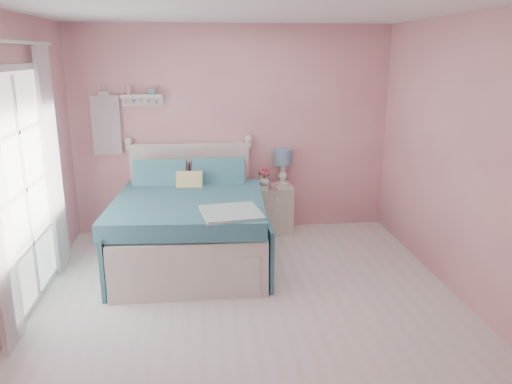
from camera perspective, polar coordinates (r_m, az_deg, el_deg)
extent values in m
plane|color=silver|center=(4.65, -0.66, -13.33)|extent=(4.50, 4.50, 0.00)
plane|color=#C87E8E|center=(6.38, -2.67, 7.03)|extent=(4.00, 0.00, 4.00)
plane|color=#C87E8E|center=(2.07, 5.39, -11.68)|extent=(4.00, 0.00, 4.00)
plane|color=#C87E8E|center=(4.46, -27.24, 1.58)|extent=(0.00, 4.50, 4.50)
plane|color=#C87E8E|center=(4.80, 23.84, 2.86)|extent=(0.00, 4.50, 4.50)
plane|color=white|center=(4.08, -0.78, 20.55)|extent=(4.50, 4.50, 0.00)
cube|color=silver|center=(5.65, -7.48, -5.69)|extent=(1.58, 2.01, 0.42)
cube|color=silver|center=(5.55, -7.58, -2.91)|extent=(1.52, 1.95, 0.16)
cube|color=silver|center=(6.47, -7.43, 0.23)|extent=(1.50, 0.07, 1.10)
cube|color=silver|center=(6.34, -7.61, 5.29)|extent=(1.56, 0.09, 0.06)
cube|color=silver|center=(4.74, -7.72, -9.10)|extent=(1.50, 0.06, 0.56)
cube|color=teal|center=(5.36, -7.68, -1.69)|extent=(1.68, 1.76, 0.18)
cube|color=#CE858B|center=(6.12, -10.78, 1.42)|extent=(0.70, 0.32, 0.43)
cube|color=#CE858B|center=(6.10, -4.32, 1.61)|extent=(0.70, 0.32, 0.43)
cube|color=#CCBC59|center=(5.83, -7.61, 0.86)|extent=(0.31, 0.24, 0.31)
cube|color=beige|center=(6.43, 2.14, -1.94)|extent=(0.43, 0.40, 0.62)
cube|color=silver|center=(6.20, 2.41, -0.87)|extent=(0.37, 0.02, 0.16)
sphere|color=white|center=(6.18, 2.44, -0.93)|extent=(0.03, 0.03, 0.03)
cylinder|color=white|center=(6.47, 3.07, 1.11)|extent=(0.14, 0.14, 0.02)
cylinder|color=white|center=(6.44, 3.08, 2.17)|extent=(0.07, 0.07, 0.25)
cylinder|color=#6B91B2|center=(6.40, 3.11, 4.04)|extent=(0.23, 0.23, 0.20)
imported|color=silver|center=(6.34, 0.94, 1.38)|extent=(0.17, 0.17, 0.14)
imported|color=pink|center=(6.16, 1.95, 0.70)|extent=(0.11, 0.11, 0.09)
sphere|color=#E34D66|center=(6.30, 0.94, 2.67)|extent=(0.06, 0.06, 0.06)
sphere|color=#E34D66|center=(6.34, 1.28, 2.37)|extent=(0.06, 0.06, 0.06)
sphere|color=#E34D66|center=(6.31, 0.57, 2.42)|extent=(0.06, 0.06, 0.06)
sphere|color=#E34D66|center=(6.29, 1.15, 2.08)|extent=(0.06, 0.06, 0.06)
sphere|color=#E34D66|center=(6.29, 0.69, 2.18)|extent=(0.06, 0.06, 0.06)
cube|color=silver|center=(6.28, -12.93, 10.66)|extent=(0.50, 0.14, 0.04)
cube|color=silver|center=(6.35, -12.83, 10.07)|extent=(0.50, 0.03, 0.12)
cylinder|color=#D18C99|center=(6.29, -14.35, 11.22)|extent=(0.06, 0.06, 0.10)
cube|color=#6B91B2|center=(6.26, -11.85, 11.16)|extent=(0.08, 0.06, 0.07)
cube|color=white|center=(6.39, -16.76, 7.31)|extent=(0.34, 0.03, 0.72)
cube|color=silver|center=(4.72, -26.45, 12.59)|extent=(0.04, 1.32, 0.06)
cube|color=silver|center=(5.22, -23.64, -10.97)|extent=(0.04, 1.32, 0.06)
cube|color=silver|center=(5.45, -22.91, 1.66)|extent=(0.04, 0.06, 2.10)
cube|color=white|center=(4.86, -24.98, 0.22)|extent=(0.02, 1.20, 2.04)
cube|color=white|center=(5.52, -22.23, 3.27)|extent=(0.04, 0.40, 2.32)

